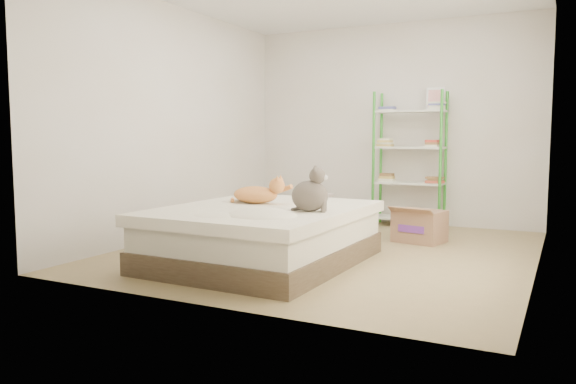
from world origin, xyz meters
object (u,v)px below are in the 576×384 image
Objects in this scene: orange_cat at (255,192)px; shelf_unit at (410,159)px; grey_cat at (310,189)px; bed at (263,235)px; white_bin at (318,208)px; cardboard_box at (420,226)px.

shelf_unit reaches higher than orange_cat.
shelf_unit reaches higher than grey_cat.
orange_cat is at bearing -108.60° from shelf_unit.
bed is 2.44m from white_bin.
bed is 1.93m from cardboard_box.
bed is 5.38× the size of grey_cat.
orange_cat reaches higher than bed.
shelf_unit is at bearing 78.07° from bed.
bed reaches higher than white_bin.
grey_cat reaches higher than orange_cat.
bed is 0.67m from grey_cat.
grey_cat is (0.50, -0.09, 0.44)m from bed.
white_bin is at bearing 6.49° from grey_cat.
bed is at bearing -103.32° from shelf_unit.
white_bin is at bearing 90.76° from orange_cat.
cardboard_box is 1.70m from white_bin.
grey_cat is at bearing -8.46° from bed.
orange_cat is at bearing 51.53° from grey_cat.
orange_cat reaches higher than white_bin.
bed is 2.81m from shelf_unit.
white_bin is (-0.31, 2.18, -0.41)m from orange_cat.
bed reaches higher than cardboard_box.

